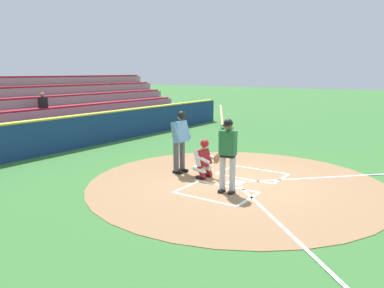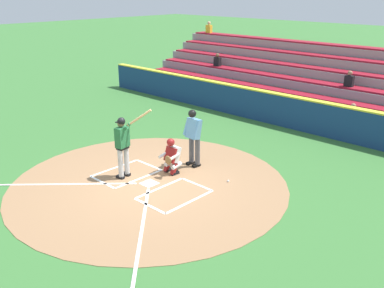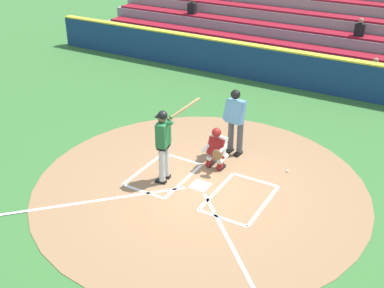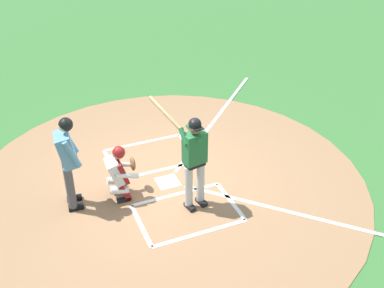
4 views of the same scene
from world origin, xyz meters
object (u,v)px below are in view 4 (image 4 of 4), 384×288
batter (194,157)px  catcher (120,171)px  plate_umpire (68,158)px  baseball (70,158)px

batter → catcher: (-0.80, -1.18, -0.51)m
batter → catcher: 1.52m
batter → plate_umpire: batter is taller
batter → baseball: bearing=-142.8°
batter → catcher: batter is taller
batter → plate_umpire: size_ratio=1.14×
batter → catcher: bearing=-124.2°
plate_umpire → catcher: bearing=85.6°
baseball → catcher: bearing=22.5°
batter → baseball: 3.27m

